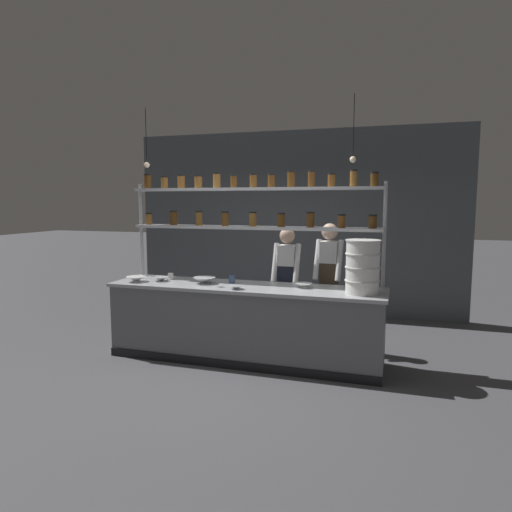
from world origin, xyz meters
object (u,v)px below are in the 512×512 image
container_stack (363,267)px  chef_center (329,277)px  prep_bowl_near_left (136,279)px  prep_bowl_far_left (304,285)px  chef_left (287,280)px  prep_bowl_center_front (161,279)px  spice_shelf_unit (252,210)px  serving_cup_by_board (232,279)px  prep_bowl_near_right (236,287)px  serving_cup_front (171,276)px  prep_bowl_center_back (204,280)px

container_stack → chef_center: bearing=121.7°
prep_bowl_near_left → prep_bowl_far_left: 2.12m
chef_left → prep_bowl_center_front: bearing=-156.3°
prep_bowl_near_left → prep_bowl_center_front: size_ratio=1.31×
spice_shelf_unit → prep_bowl_near_left: 1.71m
spice_shelf_unit → chef_left: (0.38, 0.30, -0.92)m
spice_shelf_unit → serving_cup_by_board: (-0.20, -0.21, -0.86)m
spice_shelf_unit → prep_bowl_near_left: bearing=-160.5°
prep_bowl_near_left → serving_cup_by_board: 1.22m
prep_bowl_near_right → prep_bowl_far_left: (0.73, 0.33, 0.01)m
prep_bowl_far_left → serving_cup_by_board: 0.92m
spice_shelf_unit → serving_cup_front: bearing=-169.8°
prep_bowl_center_back → chef_center: bearing=27.4°
chef_left → chef_center: chef_center is taller
spice_shelf_unit → serving_cup_front: 1.38m
container_stack → serving_cup_by_board: (-1.60, 0.16, -0.25)m
spice_shelf_unit → serving_cup_front: (-1.06, -0.19, -0.87)m
spice_shelf_unit → prep_bowl_far_left: size_ratio=16.35×
chef_left → prep_bowl_far_left: size_ratio=8.00×
container_stack → prep_bowl_near_left: bearing=-177.7°
prep_bowl_near_left → prep_bowl_center_back: bearing=9.9°
container_stack → serving_cup_front: bearing=175.6°
chef_center → prep_bowl_far_left: size_ratio=8.33×
container_stack → prep_bowl_far_left: container_stack is taller
prep_bowl_near_left → prep_bowl_far_left: bearing=6.6°
prep_bowl_center_back → serving_cup_by_board: 0.34m
container_stack → serving_cup_by_board: bearing=174.2°
prep_bowl_near_left → prep_bowl_near_right: bearing=-3.5°
spice_shelf_unit → chef_left: size_ratio=2.04×
chef_left → prep_bowl_near_left: (-1.77, -0.79, 0.05)m
prep_bowl_near_left → prep_bowl_center_front: (0.27, 0.14, -0.01)m
prep_bowl_center_front → spice_shelf_unit: bearing=17.4°
chef_center → prep_bowl_far_left: (-0.20, -0.65, -0.00)m
serving_cup_by_board → prep_bowl_near_left: bearing=-166.9°
serving_cup_front → container_stack: bearing=-4.4°
prep_bowl_center_back → serving_cup_front: bearing=164.7°
prep_bowl_center_back → serving_cup_front: size_ratio=3.41×
chef_center → prep_bowl_center_front: 2.17m
spice_shelf_unit → chef_center: size_ratio=1.96×
chef_left → prep_bowl_center_front: 1.63m
prep_bowl_near_right → prep_bowl_center_front: bearing=168.4°
prep_bowl_near_left → chef_left: bearing=24.1°
spice_shelf_unit → serving_cup_by_board: 0.91m
prep_bowl_center_front → serving_cup_front: 0.17m
chef_left → serving_cup_front: (-1.44, -0.49, 0.06)m
chef_center → container_stack: size_ratio=2.78×
chef_left → prep_bowl_near_right: bearing=-113.9°
chef_center → prep_bowl_center_back: chef_center is taller
container_stack → chef_left: bearing=146.3°
container_stack → serving_cup_front: (-2.46, 0.19, -0.26)m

